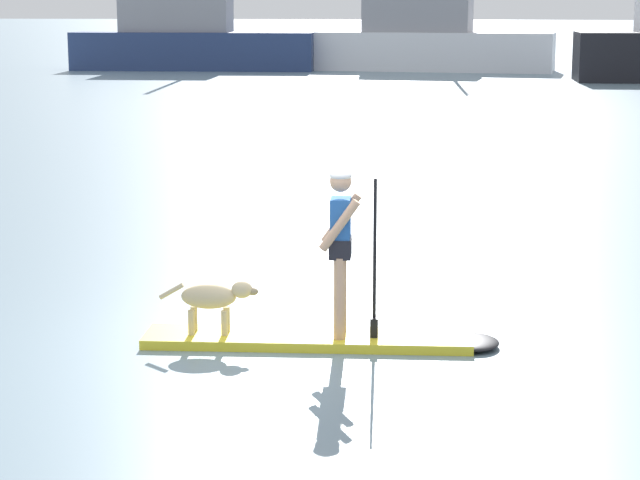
# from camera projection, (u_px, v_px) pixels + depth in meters

# --- Properties ---
(ground_plane) EXTENTS (400.00, 400.00, 0.00)m
(ground_plane) POSITION_uv_depth(u_px,v_px,m) (308.00, 344.00, 12.49)
(ground_plane) COLOR slate
(paddleboard) EXTENTS (3.70, 0.90, 0.10)m
(paddleboard) POSITION_uv_depth(u_px,v_px,m) (330.00, 340.00, 12.46)
(paddleboard) COLOR yellow
(paddleboard) RESTS_ON ground_plane
(person_paddler) EXTENTS (0.62, 0.50, 1.72)m
(person_paddler) POSITION_uv_depth(u_px,v_px,m) (342.00, 241.00, 12.25)
(person_paddler) COLOR tan
(person_paddler) RESTS_ON paddleboard
(dog) EXTENTS (1.04, 0.26, 0.56)m
(dog) POSITION_uv_depth(u_px,v_px,m) (213.00, 298.00, 12.45)
(dog) COLOR #CCB78C
(dog) RESTS_ON paddleboard
(moored_boat_outer) EXTENTS (12.21, 3.59, 9.40)m
(moored_boat_outer) POSITION_uv_depth(u_px,v_px,m) (189.00, 38.00, 60.56)
(moored_boat_outer) COLOR navy
(moored_boat_outer) RESTS_ON ground_plane
(moored_boat_port) EXTENTS (11.88, 4.34, 9.27)m
(moored_boat_port) POSITION_uv_depth(u_px,v_px,m) (431.00, 41.00, 59.62)
(moored_boat_port) COLOR white
(moored_boat_port) RESTS_ON ground_plane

